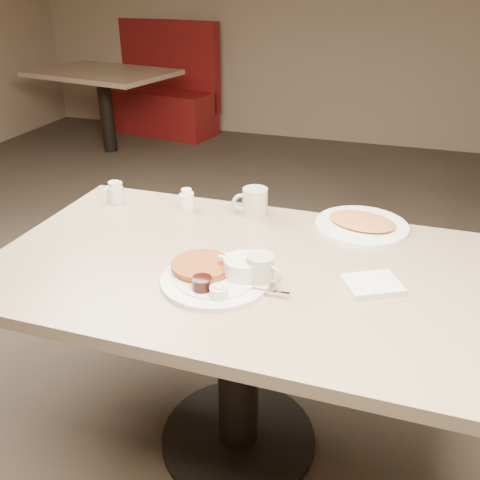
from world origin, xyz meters
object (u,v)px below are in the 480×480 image
(coffee_mug_far, at_px, (254,202))
(creamer_right, at_px, (187,200))
(diner_table, at_px, (238,310))
(coffee_mug_near, at_px, (261,269))
(booth_back_left, at_px, (155,94))
(hash_plate, at_px, (362,224))
(main_plate, at_px, (219,274))
(creamer_left, at_px, (115,193))

(coffee_mug_far, relative_size, creamer_right, 1.75)
(diner_table, xyz_separation_m, coffee_mug_near, (0.10, -0.09, 0.22))
(diner_table, height_order, booth_back_left, booth_back_left)
(diner_table, distance_m, hash_plate, 0.53)
(main_plate, relative_size, creamer_left, 4.61)
(main_plate, distance_m, hash_plate, 0.60)
(main_plate, distance_m, creamer_left, 0.72)
(main_plate, height_order, booth_back_left, booth_back_left)
(coffee_mug_near, xyz_separation_m, hash_plate, (0.23, 0.46, -0.03))
(booth_back_left, bearing_deg, diner_table, -60.12)
(hash_plate, bearing_deg, coffee_mug_near, -116.60)
(coffee_mug_far, distance_m, booth_back_left, 3.97)
(creamer_right, distance_m, hash_plate, 0.64)
(diner_table, height_order, creamer_left, creamer_left)
(diner_table, height_order, creamer_right, creamer_right)
(creamer_right, bearing_deg, coffee_mug_far, 6.59)
(main_plate, height_order, coffee_mug_far, coffee_mug_far)
(creamer_right, bearing_deg, booth_back_left, 118.35)
(main_plate, xyz_separation_m, coffee_mug_far, (-0.04, 0.47, 0.03))
(diner_table, bearing_deg, booth_back_left, 119.88)
(booth_back_left, bearing_deg, creamer_right, -61.65)
(creamer_left, height_order, creamer_right, same)
(diner_table, xyz_separation_m, creamer_right, (-0.31, 0.33, 0.21))
(creamer_left, relative_size, creamer_right, 1.06)
(coffee_mug_far, bearing_deg, creamer_left, -175.08)
(booth_back_left, bearing_deg, creamer_left, -65.71)
(booth_back_left, bearing_deg, coffee_mug_near, -59.60)
(main_plate, distance_m, booth_back_left, 4.40)
(diner_table, distance_m, main_plate, 0.22)
(diner_table, bearing_deg, main_plate, -100.41)
(coffee_mug_far, height_order, creamer_right, coffee_mug_far)
(main_plate, bearing_deg, coffee_mug_near, 10.59)
(coffee_mug_near, relative_size, creamer_right, 1.52)
(creamer_left, bearing_deg, coffee_mug_far, 4.92)
(creamer_left, xyz_separation_m, booth_back_left, (-1.54, 3.41, -0.38))
(creamer_right, bearing_deg, main_plate, -56.99)
(coffee_mug_far, distance_m, creamer_left, 0.55)
(diner_table, xyz_separation_m, coffee_mug_far, (-0.06, 0.36, 0.22))
(booth_back_left, bearing_deg, coffee_mug_far, -58.23)
(main_plate, height_order, coffee_mug_near, coffee_mug_near)
(creamer_right, relative_size, booth_back_left, 0.05)
(hash_plate, bearing_deg, booth_back_left, 126.35)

